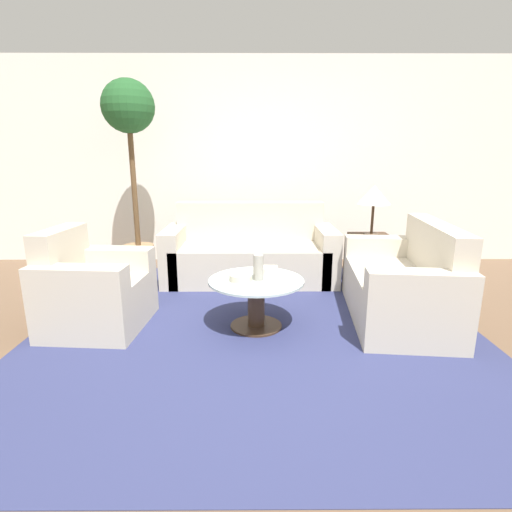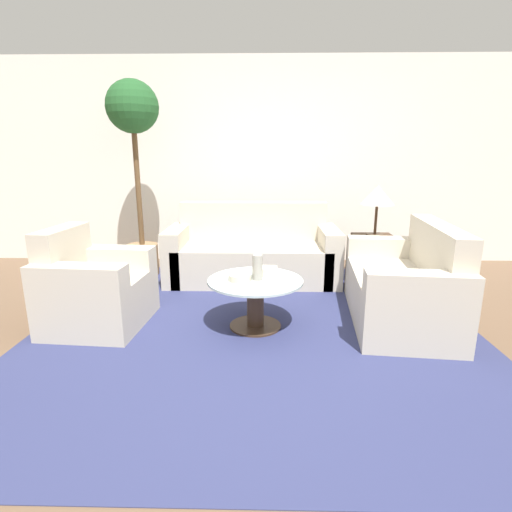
% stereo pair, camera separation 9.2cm
% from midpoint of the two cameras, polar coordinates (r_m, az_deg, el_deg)
% --- Properties ---
extents(ground_plane, '(14.00, 14.00, 0.00)m').
position_cam_midpoint_polar(ground_plane, '(2.89, 0.94, -14.77)').
color(ground_plane, brown).
extents(wall_back, '(10.00, 0.06, 2.60)m').
position_cam_midpoint_polar(wall_back, '(5.35, 1.19, 13.20)').
color(wall_back, white).
rests_on(wall_back, ground_plane).
extents(rug, '(3.61, 3.56, 0.01)m').
position_cam_midpoint_polar(rug, '(3.39, 0.70, -10.03)').
color(rug, navy).
rests_on(rug, ground_plane).
extents(sofa_main, '(1.91, 0.80, 0.86)m').
position_cam_midpoint_polar(sofa_main, '(4.59, 0.13, 0.19)').
color(sofa_main, beige).
rests_on(sofa_main, ground_plane).
extents(armchair, '(0.79, 0.86, 0.83)m').
position_cam_midpoint_polar(armchair, '(3.60, -21.59, -4.82)').
color(armchair, beige).
rests_on(armchair, ground_plane).
extents(loveseat, '(0.90, 1.49, 0.84)m').
position_cam_midpoint_polar(loveseat, '(3.69, 21.40, -4.35)').
color(loveseat, beige).
rests_on(loveseat, ground_plane).
extents(coffee_table, '(0.78, 0.78, 0.42)m').
position_cam_midpoint_polar(coffee_table, '(3.29, 0.71, -5.82)').
color(coffee_table, '#422D1E').
rests_on(coffee_table, ground_plane).
extents(side_table, '(0.44, 0.44, 0.53)m').
position_cam_midpoint_polar(side_table, '(4.68, 16.90, -0.41)').
color(side_table, '#422D1E').
rests_on(side_table, ground_plane).
extents(table_lamp, '(0.36, 0.36, 0.55)m').
position_cam_midpoint_polar(table_lamp, '(4.56, 17.54, 8.11)').
color(table_lamp, '#422D1E').
rests_on(table_lamp, side_table).
extents(potted_plant, '(0.57, 0.57, 2.19)m').
position_cam_midpoint_polar(potted_plant, '(4.79, -16.39, 15.55)').
color(potted_plant, '#93704C').
rests_on(potted_plant, ground_plane).
extents(vase, '(0.08, 0.08, 0.21)m').
position_cam_midpoint_polar(vase, '(3.21, 1.02, -1.65)').
color(vase, '#9E998E').
rests_on(vase, coffee_table).
extents(bowl, '(0.18, 0.18, 0.05)m').
position_cam_midpoint_polar(bowl, '(3.21, -1.49, -3.08)').
color(bowl, beige).
rests_on(bowl, coffee_table).
extents(book_stack, '(0.17, 0.14, 0.07)m').
position_cam_midpoint_polar(book_stack, '(3.37, 2.38, -2.15)').
color(book_stack, beige).
rests_on(book_stack, coffee_table).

